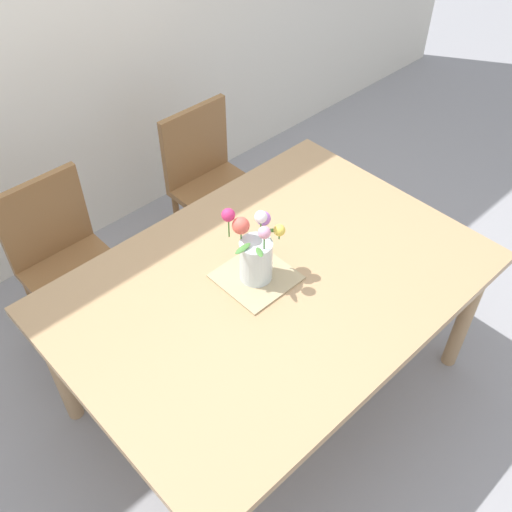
% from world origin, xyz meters
% --- Properties ---
extents(ground_plane, '(12.00, 12.00, 0.00)m').
position_xyz_m(ground_plane, '(0.00, 0.00, 0.00)').
color(ground_plane, '#939399').
extents(back_wall, '(7.00, 0.10, 2.80)m').
position_xyz_m(back_wall, '(0.00, 1.60, 1.40)').
color(back_wall, silver).
rests_on(back_wall, ground_plane).
extents(dining_table, '(1.69, 1.19, 0.75)m').
position_xyz_m(dining_table, '(0.00, 0.00, 0.68)').
color(dining_table, tan).
rests_on(dining_table, ground_plane).
extents(chair_left, '(0.42, 0.42, 0.90)m').
position_xyz_m(chair_left, '(-0.45, 0.94, 0.52)').
color(chair_left, olive).
rests_on(chair_left, ground_plane).
extents(chair_right, '(0.42, 0.42, 0.90)m').
position_xyz_m(chair_right, '(0.45, 0.94, 0.52)').
color(chair_right, olive).
rests_on(chair_right, ground_plane).
extents(placemat, '(0.28, 0.28, 0.01)m').
position_xyz_m(placemat, '(-0.04, 0.05, 0.76)').
color(placemat, tan).
rests_on(placemat, dining_table).
extents(flower_vase, '(0.21, 0.22, 0.31)m').
position_xyz_m(flower_vase, '(-0.03, 0.06, 0.89)').
color(flower_vase, silver).
rests_on(flower_vase, placemat).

